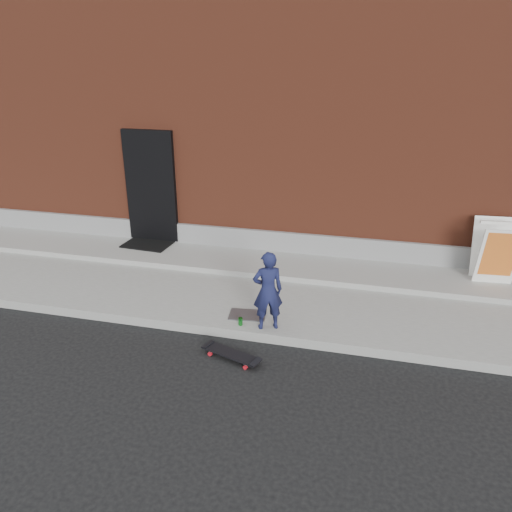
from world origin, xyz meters
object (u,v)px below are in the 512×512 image
(child, at_px, (268,291))
(soda_can, at_px, (240,321))
(pizza_sign, at_px, (495,252))
(skateboard, at_px, (231,354))

(child, relative_size, soda_can, 10.11)
(pizza_sign, distance_m, soda_can, 4.54)
(pizza_sign, bearing_deg, child, -146.16)
(skateboard, distance_m, pizza_sign, 4.90)
(pizza_sign, bearing_deg, skateboard, -141.57)
(child, relative_size, pizza_sign, 1.13)
(child, xyz_separation_m, soda_can, (-0.41, -0.03, -0.54))
(skateboard, bearing_deg, pizza_sign, 38.43)
(skateboard, relative_size, soda_can, 7.37)
(skateboard, relative_size, pizza_sign, 0.82)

